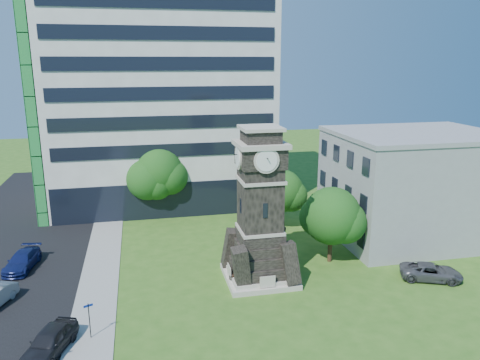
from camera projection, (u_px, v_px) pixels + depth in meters
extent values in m
plane|color=#32611B|center=(227.00, 294.00, 34.91)|extent=(160.00, 160.00, 0.00)
cube|color=gray|center=(100.00, 277.00, 37.66)|extent=(3.00, 70.00, 0.06)
cube|color=beige|center=(259.00, 276.00, 37.38)|extent=(5.40, 5.40, 0.40)
cube|color=beige|center=(259.00, 272.00, 37.29)|extent=(4.80, 4.80, 0.30)
cube|color=black|center=(260.00, 192.00, 35.64)|extent=(3.00, 3.00, 6.40)
cube|color=beige|center=(260.00, 229.00, 36.38)|extent=(3.25, 3.25, 0.25)
cube|color=beige|center=(260.00, 179.00, 35.39)|extent=(3.25, 3.25, 0.25)
cube|color=black|center=(265.00, 211.00, 34.45)|extent=(0.35, 0.08, 1.10)
cube|color=black|center=(261.00, 156.00, 34.94)|extent=(3.30, 3.30, 1.60)
cube|color=beige|center=(261.00, 144.00, 34.71)|extent=(3.70, 3.70, 0.35)
cylinder|color=white|center=(267.00, 161.00, 33.26)|extent=(1.56, 0.06, 1.56)
cylinder|color=white|center=(237.00, 157.00, 34.57)|extent=(0.06, 1.56, 1.56)
cube|color=black|center=(261.00, 136.00, 34.56)|extent=(2.60, 2.60, 0.90)
cube|color=beige|center=(261.00, 128.00, 34.42)|extent=(3.00, 3.00, 0.25)
cube|color=white|center=(160.00, 86.00, 55.40)|extent=(25.00, 15.00, 28.00)
cube|color=black|center=(168.00, 200.00, 51.58)|extent=(24.50, 0.80, 4.00)
cube|color=#95979A|center=(413.00, 187.00, 45.39)|extent=(15.00, 12.00, 10.00)
cube|color=#95979A|center=(418.00, 134.00, 44.09)|extent=(15.20, 12.20, 0.40)
imported|color=black|center=(50.00, 341.00, 27.73)|extent=(3.28, 4.89, 1.55)
imported|color=#131C53|center=(22.00, 261.00, 39.03)|extent=(2.70, 5.06, 1.40)
imported|color=#4C4C51|center=(431.00, 272.00, 37.08)|extent=(5.21, 3.83, 1.32)
cube|color=black|center=(231.00, 281.00, 36.24)|extent=(0.06, 0.46, 0.72)
cube|color=black|center=(253.00, 279.00, 36.60)|extent=(0.06, 0.46, 0.72)
cube|color=#301F10|center=(242.00, 278.00, 36.39)|extent=(1.85, 0.49, 0.04)
cube|color=#301F10|center=(242.00, 274.00, 36.53)|extent=(1.85, 0.04, 0.41)
cylinder|color=black|center=(90.00, 321.00, 29.09)|extent=(0.06, 0.06, 2.41)
cube|color=#0E159A|center=(88.00, 306.00, 28.83)|extent=(0.58, 0.04, 0.14)
cylinder|color=#332114|center=(149.00, 207.00, 51.42)|extent=(0.34, 0.34, 2.61)
sphere|color=#205118|center=(148.00, 179.00, 50.63)|extent=(4.68, 4.68, 4.68)
sphere|color=#205118|center=(157.00, 184.00, 50.51)|extent=(3.51, 3.51, 3.51)
sphere|color=#205118|center=(140.00, 180.00, 51.08)|extent=(3.28, 3.28, 3.28)
cylinder|color=#332114|center=(160.00, 203.00, 52.02)|extent=(0.39, 0.39, 3.05)
sphere|color=#295619|center=(159.00, 170.00, 51.09)|extent=(5.41, 5.41, 5.41)
sphere|color=#295619|center=(169.00, 176.00, 50.95)|extent=(4.06, 4.06, 4.06)
sphere|color=#295619|center=(150.00, 172.00, 51.62)|extent=(3.79, 3.79, 3.79)
cylinder|color=#332114|center=(281.00, 217.00, 48.54)|extent=(0.33, 0.33, 2.31)
sphere|color=#1C5B1B|center=(282.00, 191.00, 47.84)|extent=(4.41, 4.41, 4.41)
sphere|color=#1C5B1B|center=(291.00, 196.00, 47.72)|extent=(3.31, 3.31, 3.31)
sphere|color=#1C5B1B|center=(273.00, 192.00, 48.26)|extent=(3.09, 3.09, 3.09)
cylinder|color=#332114|center=(330.00, 248.00, 40.35)|extent=(0.37, 0.37, 2.41)
sphere|color=#205F1C|center=(332.00, 216.00, 39.61)|extent=(4.93, 4.93, 4.93)
sphere|color=#205F1C|center=(345.00, 222.00, 39.47)|extent=(3.70, 3.70, 3.70)
sphere|color=#205F1C|center=(319.00, 217.00, 40.08)|extent=(3.45, 3.45, 3.45)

